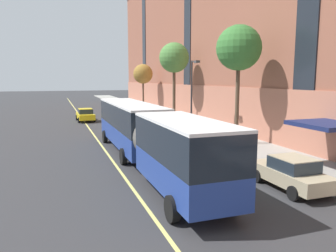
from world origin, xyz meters
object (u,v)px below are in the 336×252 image
at_px(city_bus, 145,132).
at_px(street_tree_far_downtown, 143,74).
at_px(parked_car_white_6, 141,114).
at_px(parked_car_navy_2, 128,109).
at_px(parked_car_white_4, 201,137).
at_px(taxi_cab, 85,115).
at_px(street_lamp, 193,89).
at_px(parked_car_champagne_0, 291,173).
at_px(parked_car_darkgray_3, 164,123).
at_px(street_tree_far_uptown, 174,58).
at_px(street_tree_mid_block, 239,49).

distance_m(city_bus, street_tree_far_downtown, 32.75).
xyz_separation_m(parked_car_white_6, street_tree_far_downtown, (3.04, 10.30, 5.08)).
bearing_deg(parked_car_white_6, parked_car_navy_2, 91.40).
bearing_deg(street_tree_far_downtown, parked_car_white_4, -96.10).
xyz_separation_m(parked_car_navy_2, taxi_cab, (-6.57, -6.15, -0.00)).
height_order(taxi_cab, street_lamp, street_lamp).
bearing_deg(taxi_cab, street_lamp, -57.07).
bearing_deg(parked_car_champagne_0, parked_car_navy_2, 90.42).
distance_m(parked_car_darkgray_3, street_tree_far_downtown, 20.51).
xyz_separation_m(taxi_cab, street_lamp, (8.50, -13.13, 3.45)).
relative_size(parked_car_white_4, street_tree_far_uptown, 0.47).
distance_m(parked_car_champagne_0, street_lamp, 16.00).
relative_size(parked_car_navy_2, street_tree_far_downtown, 0.66).
distance_m(street_tree_far_downtown, street_lamp, 22.51).
bearing_deg(parked_car_navy_2, street_tree_far_uptown, -73.60).
bearing_deg(street_tree_mid_block, street_tree_far_downtown, 90.00).
height_order(parked_car_navy_2, street_lamp, street_lamp).
bearing_deg(parked_car_white_6, parked_car_darkgray_3, -90.30).
height_order(parked_car_white_4, parked_car_white_6, same).
bearing_deg(parked_car_navy_2, city_bus, -100.13).
relative_size(parked_car_navy_2, taxi_cab, 1.09).
bearing_deg(street_tree_far_uptown, street_tree_mid_block, -90.00).
bearing_deg(parked_car_darkgray_3, parked_car_navy_2, 90.44).
distance_m(parked_car_champagne_0, parked_car_white_6, 27.65).
distance_m(parked_car_white_6, street_tree_mid_block, 19.22).
bearing_deg(street_tree_far_downtown, parked_car_navy_2, -135.69).
height_order(parked_car_darkgray_3, street_tree_far_downtown, street_tree_far_downtown).
distance_m(taxi_cab, street_tree_far_downtown, 14.41).
distance_m(parked_car_darkgray_3, street_tree_mid_block, 11.18).
bearing_deg(city_bus, parked_car_darkgray_3, 66.33).
xyz_separation_m(parked_car_white_4, parked_car_white_6, (-0.05, 17.71, 0.00)).
height_order(parked_car_champagne_0, street_lamp, street_lamp).
relative_size(city_bus, street_tree_mid_block, 2.13).
xyz_separation_m(parked_car_white_6, street_tree_far_uptown, (3.04, -3.74, 6.70)).
distance_m(parked_car_champagne_0, parked_car_darkgray_3, 18.32).
relative_size(taxi_cab, street_tree_far_uptown, 0.48).
xyz_separation_m(parked_car_champagne_0, street_lamp, (1.68, 15.53, 3.45)).
bearing_deg(city_bus, parked_car_navy_2, 79.87).
relative_size(taxi_cab, street_lamp, 0.66).
bearing_deg(street_lamp, parked_car_white_4, -107.03).
distance_m(city_bus, parked_car_darkgray_3, 12.97).
distance_m(city_bus, parked_car_white_6, 21.82).
bearing_deg(parked_car_white_4, city_bus, -146.88).
bearing_deg(street_tree_far_uptown, parked_car_white_4, -102.09).
bearing_deg(street_tree_mid_block, parked_car_white_4, 178.35).
distance_m(city_bus, parked_car_navy_2, 28.79).
bearing_deg(street_lamp, city_bus, -127.73).
height_order(parked_car_champagne_0, parked_car_navy_2, same).
bearing_deg(parked_car_darkgray_3, street_lamp, -57.02).
distance_m(parked_car_white_4, taxi_cab, 19.91).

